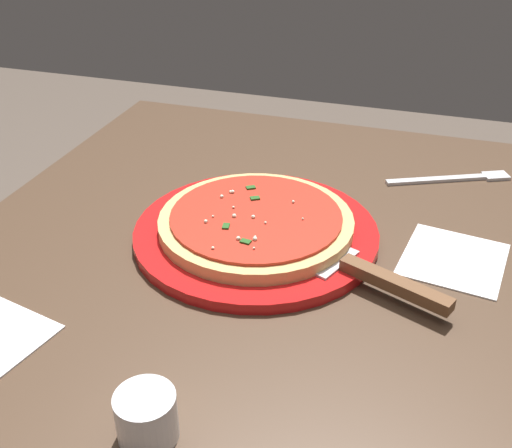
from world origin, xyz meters
name	(u,v)px	position (x,y,z in m)	size (l,w,h in m)	color
restaurant_table	(251,352)	(0.00, 0.00, 0.57)	(0.90, 0.75, 0.73)	black
serving_plate	(256,233)	(0.04, 0.01, 0.73)	(0.31, 0.31, 0.01)	red
pizza	(256,222)	(0.04, 0.01, 0.75)	(0.24, 0.24, 0.02)	#DBB26B
pizza_server	(362,271)	(-0.01, -0.13, 0.74)	(0.12, 0.22, 0.01)	silver
cup_small_sauce	(143,416)	(-0.27, 0.00, 0.75)	(0.05, 0.05, 0.04)	silver
napkin_loose_left	(454,259)	(0.07, -0.23, 0.73)	(0.12, 0.11, 0.00)	white
fork	(455,178)	(0.28, -0.23, 0.73)	(0.10, 0.18, 0.00)	silver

